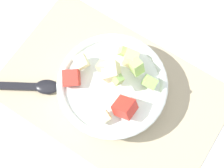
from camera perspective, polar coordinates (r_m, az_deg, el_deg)
name	(u,v)px	position (r m, az deg, el deg)	size (l,w,h in m)	color
ground_plane	(112,92)	(0.78, 0.05, -1.48)	(2.40, 2.40, 0.00)	silver
placemat	(112,92)	(0.77, 0.05, -1.41)	(0.51, 0.33, 0.01)	tan
salad_bowl	(112,85)	(0.74, 0.01, -0.17)	(0.25, 0.25, 0.12)	white
serving_spoon	(28,86)	(0.79, -14.39, -0.41)	(0.20, 0.13, 0.01)	black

